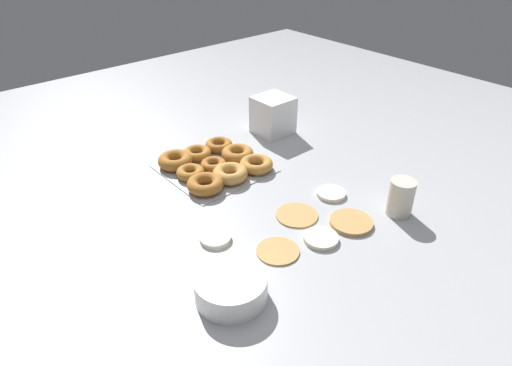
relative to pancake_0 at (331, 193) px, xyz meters
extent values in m
plane|color=#B2B5BA|center=(0.16, -0.07, -0.01)|extent=(3.00, 3.00, 0.00)
cylinder|color=silver|center=(0.00, 0.00, 0.00)|extent=(0.09, 0.09, 0.01)
cylinder|color=tan|center=(0.15, 0.01, 0.00)|extent=(0.12, 0.12, 0.01)
cylinder|color=silver|center=(0.18, 0.13, 0.00)|extent=(0.09, 0.09, 0.01)
cylinder|color=beige|center=(0.39, -0.06, 0.00)|extent=(0.08, 0.08, 0.01)
cylinder|color=tan|center=(0.07, 0.13, 0.00)|extent=(0.12, 0.12, 0.01)
cylinder|color=tan|center=(0.30, 0.09, 0.00)|extent=(0.11, 0.11, 0.01)
cube|color=#ADAFB5|center=(0.17, -0.36, 0.00)|extent=(0.31, 0.31, 0.01)
torus|color=#AD6B28|center=(0.08, -0.45, 0.01)|extent=(0.10, 0.10, 0.03)
torus|color=#B7752D|center=(0.17, -0.45, 0.01)|extent=(0.10, 0.10, 0.03)
torus|color=#AD6B28|center=(0.26, -0.45, 0.02)|extent=(0.11, 0.11, 0.04)
torus|color=#B7752D|center=(0.07, -0.35, 0.02)|extent=(0.11, 0.11, 0.03)
torus|color=#AD6B28|center=(0.18, -0.35, 0.01)|extent=(0.08, 0.08, 0.03)
torus|color=#B7752D|center=(0.26, -0.36, 0.01)|extent=(0.09, 0.09, 0.03)
torus|color=#C68438|center=(0.07, -0.26, 0.02)|extent=(0.11, 0.11, 0.03)
torus|color=#D19347|center=(0.18, -0.26, 0.02)|extent=(0.11, 0.11, 0.04)
torus|color=#AD6B28|center=(0.27, -0.27, 0.02)|extent=(0.11, 0.11, 0.03)
cylinder|color=white|center=(0.48, 0.13, 0.02)|extent=(0.16, 0.16, 0.06)
cube|color=white|center=(-0.16, -0.43, 0.01)|extent=(0.13, 0.13, 0.02)
cube|color=white|center=(-0.16, -0.43, 0.03)|extent=(0.13, 0.13, 0.02)
cube|color=white|center=(-0.16, -0.43, 0.05)|extent=(0.13, 0.13, 0.02)
cube|color=white|center=(-0.16, -0.43, 0.08)|extent=(0.13, 0.13, 0.02)
cube|color=white|center=(-0.16, -0.43, 0.10)|extent=(0.13, 0.13, 0.02)
cube|color=white|center=(-0.16, -0.43, 0.12)|extent=(0.13, 0.13, 0.02)
cylinder|color=beige|center=(-0.07, 0.19, 0.05)|extent=(0.07, 0.07, 0.11)
camera|label=1|loc=(0.91, 0.72, 0.75)|focal=32.00mm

